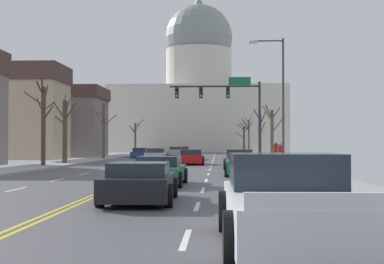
{
  "coord_description": "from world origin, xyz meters",
  "views": [
    {
      "loc": [
        4.11,
        -34.1,
        1.74
      ],
      "look_at": [
        1.26,
        23.54,
        2.88
      ],
      "focal_mm": 51.68,
      "sensor_mm": 36.0,
      "label": 1
    }
  ],
  "objects_px": {
    "signal_gantry": "(228,100)",
    "pickup_truck_near_05": "(290,204)",
    "sedan_near_01": "(239,160)",
    "sedan_oncoming_03": "(184,150)",
    "pedestrian_00": "(276,152)",
    "sedan_near_00": "(191,157)",
    "sedan_near_03": "(159,172)",
    "sedan_near_02": "(244,165)",
    "sedan_oncoming_00": "(156,155)",
    "sedan_near_04": "(140,183)",
    "bicycle_parked": "(281,162)",
    "sedan_oncoming_02": "(176,151)",
    "pedestrian_01": "(280,154)",
    "sedan_oncoming_01": "(140,153)",
    "street_lamp_right": "(279,92)"
  },
  "relations": [
    {
      "from": "sedan_oncoming_01",
      "to": "pedestrian_00",
      "type": "height_order",
      "value": "pedestrian_00"
    },
    {
      "from": "bicycle_parked",
      "to": "sedan_oncoming_03",
      "type": "bearing_deg",
      "value": 100.38
    },
    {
      "from": "signal_gantry",
      "to": "pickup_truck_near_05",
      "type": "xyz_separation_m",
      "value": [
        0.46,
        -38.4,
        -4.73
      ]
    },
    {
      "from": "sedan_oncoming_00",
      "to": "pedestrian_01",
      "type": "distance_m",
      "value": 21.92
    },
    {
      "from": "sedan_near_01",
      "to": "sedan_oncoming_01",
      "type": "height_order",
      "value": "sedan_near_01"
    },
    {
      "from": "sedan_near_02",
      "to": "sedan_oncoming_03",
      "type": "relative_size",
      "value": 1.09
    },
    {
      "from": "sedan_oncoming_02",
      "to": "pedestrian_01",
      "type": "relative_size",
      "value": 2.78
    },
    {
      "from": "signal_gantry",
      "to": "sedan_near_03",
      "type": "relative_size",
      "value": 1.86
    },
    {
      "from": "sedan_near_03",
      "to": "pickup_truck_near_05",
      "type": "distance_m",
      "value": 13.69
    },
    {
      "from": "sedan_near_00",
      "to": "pickup_truck_near_05",
      "type": "xyz_separation_m",
      "value": [
        3.47,
        -35.16,
        0.13
      ]
    },
    {
      "from": "sedan_near_02",
      "to": "pickup_truck_near_05",
      "type": "bearing_deg",
      "value": -90.35
    },
    {
      "from": "pedestrian_00",
      "to": "sedan_near_00",
      "type": "bearing_deg",
      "value": 140.56
    },
    {
      "from": "sedan_oncoming_02",
      "to": "pedestrian_00",
      "type": "bearing_deg",
      "value": -75.0
    },
    {
      "from": "pedestrian_01",
      "to": "sedan_oncoming_00",
      "type": "bearing_deg",
      "value": 116.61
    },
    {
      "from": "signal_gantry",
      "to": "street_lamp_right",
      "type": "xyz_separation_m",
      "value": [
        3.06,
        -12.43,
        -0.4
      ]
    },
    {
      "from": "sedan_near_00",
      "to": "sedan_oncoming_01",
      "type": "relative_size",
      "value": 1.07
    },
    {
      "from": "sedan_near_02",
      "to": "sedan_oncoming_00",
      "type": "xyz_separation_m",
      "value": [
        -7.45,
        23.49,
        0.0
      ]
    },
    {
      "from": "sedan_near_00",
      "to": "sedan_near_03",
      "type": "distance_m",
      "value": 21.98
    },
    {
      "from": "street_lamp_right",
      "to": "pickup_truck_near_05",
      "type": "xyz_separation_m",
      "value": [
        -2.61,
        -25.97,
        -4.33
      ]
    },
    {
      "from": "sedan_near_02",
      "to": "sedan_oncoming_01",
      "type": "distance_m",
      "value": 36.55
    },
    {
      "from": "pedestrian_00",
      "to": "sedan_oncoming_00",
      "type": "bearing_deg",
      "value": 126.6
    },
    {
      "from": "sedan_near_02",
      "to": "pickup_truck_near_05",
      "type": "distance_m",
      "value": 20.17
    },
    {
      "from": "sedan_oncoming_00",
      "to": "signal_gantry",
      "type": "bearing_deg",
      "value": -37.44
    },
    {
      "from": "sedan_near_01",
      "to": "sedan_near_04",
      "type": "xyz_separation_m",
      "value": [
        -3.68,
        -20.97,
        -0.05
      ]
    },
    {
      "from": "sedan_near_01",
      "to": "sedan_near_03",
      "type": "height_order",
      "value": "sedan_near_01"
    },
    {
      "from": "sedan_oncoming_02",
      "to": "pedestrian_00",
      "type": "xyz_separation_m",
      "value": [
        10.14,
        -37.84,
        0.56
      ]
    },
    {
      "from": "sedan_near_01",
      "to": "bicycle_parked",
      "type": "distance_m",
      "value": 2.98
    },
    {
      "from": "signal_gantry",
      "to": "sedan_oncoming_02",
      "type": "bearing_deg",
      "value": 103.12
    },
    {
      "from": "sedan_near_02",
      "to": "sedan_near_04",
      "type": "bearing_deg",
      "value": -105.22
    },
    {
      "from": "sedan_near_02",
      "to": "sedan_oncoming_02",
      "type": "bearing_deg",
      "value": 98.87
    },
    {
      "from": "street_lamp_right",
      "to": "sedan_oncoming_03",
      "type": "bearing_deg",
      "value": 100.18
    },
    {
      "from": "pedestrian_01",
      "to": "bicycle_parked",
      "type": "bearing_deg",
      "value": 83.1
    },
    {
      "from": "sedan_oncoming_01",
      "to": "sedan_near_01",
      "type": "bearing_deg",
      "value": -68.74
    },
    {
      "from": "signal_gantry",
      "to": "pedestrian_00",
      "type": "distance_m",
      "value": 10.0
    },
    {
      "from": "street_lamp_right",
      "to": "bicycle_parked",
      "type": "distance_m",
      "value": 4.55
    },
    {
      "from": "sedan_near_02",
      "to": "sedan_near_03",
      "type": "xyz_separation_m",
      "value": [
        -3.79,
        -6.99,
        -0.01
      ]
    },
    {
      "from": "sedan_near_01",
      "to": "sedan_oncoming_02",
      "type": "relative_size",
      "value": 1.01
    },
    {
      "from": "sedan_near_00",
      "to": "sedan_near_04",
      "type": "xyz_separation_m",
      "value": [
        -0.08,
        -28.47,
        -0.01
      ]
    },
    {
      "from": "sedan_near_00",
      "to": "sedan_oncoming_01",
      "type": "distance_m",
      "value": 21.19
    },
    {
      "from": "signal_gantry",
      "to": "sedan_oncoming_00",
      "type": "bearing_deg",
      "value": 142.56
    },
    {
      "from": "sedan_near_00",
      "to": "pedestrian_00",
      "type": "height_order",
      "value": "pedestrian_00"
    },
    {
      "from": "sedan_near_01",
      "to": "sedan_near_04",
      "type": "relative_size",
      "value": 1.02
    },
    {
      "from": "pickup_truck_near_05",
      "to": "sedan_oncoming_00",
      "type": "distance_m",
      "value": 44.27
    },
    {
      "from": "sedan_near_04",
      "to": "bicycle_parked",
      "type": "relative_size",
      "value": 2.54
    },
    {
      "from": "sedan_oncoming_03",
      "to": "pedestrian_01",
      "type": "bearing_deg",
      "value": -80.29
    },
    {
      "from": "pickup_truck_near_05",
      "to": "sedan_near_03",
      "type": "bearing_deg",
      "value": 105.54
    },
    {
      "from": "pedestrian_00",
      "to": "pedestrian_01",
      "type": "bearing_deg",
      "value": -93.25
    },
    {
      "from": "sedan_near_01",
      "to": "sedan_oncoming_03",
      "type": "relative_size",
      "value": 1.07
    },
    {
      "from": "sedan_oncoming_01",
      "to": "sedan_near_00",
      "type": "bearing_deg",
      "value": -70.45
    },
    {
      "from": "sedan_oncoming_02",
      "to": "bicycle_parked",
      "type": "distance_m",
      "value": 42.79
    }
  ]
}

